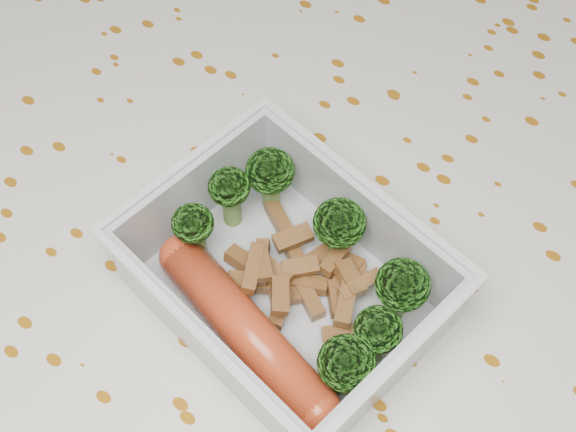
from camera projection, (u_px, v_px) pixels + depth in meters
The scene contains 6 objects.
dining_table at pixel (291, 296), 0.56m from camera, with size 1.40×0.90×0.75m.
tablecloth at pixel (291, 262), 0.52m from camera, with size 1.46×0.96×0.19m.
lunch_container at pixel (286, 285), 0.45m from camera, with size 0.19×0.16×0.06m.
broccoli_florets at pixel (317, 258), 0.44m from camera, with size 0.14×0.10×0.05m.
meat_pile at pixel (304, 277), 0.46m from camera, with size 0.10×0.07×0.03m.
sausage at pixel (246, 330), 0.44m from camera, with size 0.14×0.06×0.03m.
Camera 1 is at (0.14, -0.20, 1.18)m, focal length 50.00 mm.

